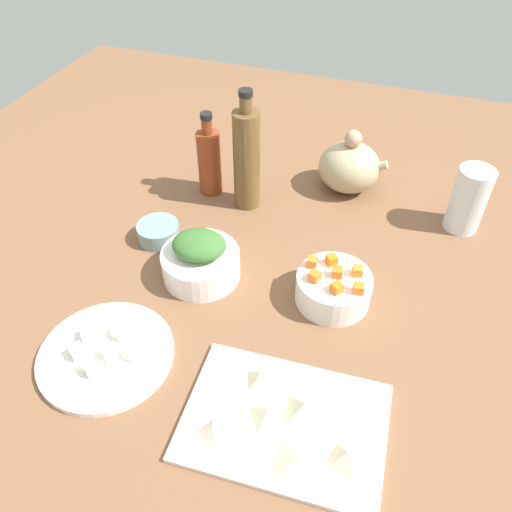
% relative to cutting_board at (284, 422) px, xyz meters
% --- Properties ---
extents(tabletop, '(1.90, 1.90, 0.03)m').
position_rel_cutting_board_xyz_m(tabletop, '(-0.15, 0.29, -0.02)').
color(tabletop, brown).
rests_on(tabletop, ground).
extents(cutting_board, '(0.32, 0.23, 0.01)m').
position_rel_cutting_board_xyz_m(cutting_board, '(0.00, 0.00, 0.00)').
color(cutting_board, white).
rests_on(cutting_board, tabletop).
extents(plate_tofu, '(0.23, 0.23, 0.01)m').
position_rel_cutting_board_xyz_m(plate_tofu, '(-0.32, 0.02, 0.00)').
color(plate_tofu, white).
rests_on(plate_tofu, tabletop).
extents(bowl_greens, '(0.15, 0.15, 0.06)m').
position_rel_cutting_board_xyz_m(bowl_greens, '(-0.25, 0.25, 0.02)').
color(bowl_greens, white).
rests_on(bowl_greens, tabletop).
extents(bowl_carrots, '(0.14, 0.14, 0.06)m').
position_rel_cutting_board_xyz_m(bowl_carrots, '(0.01, 0.27, 0.02)').
color(bowl_carrots, white).
rests_on(bowl_carrots, tabletop).
extents(bowl_small_side, '(0.09, 0.09, 0.04)m').
position_rel_cutting_board_xyz_m(bowl_small_side, '(-0.38, 0.32, 0.01)').
color(bowl_small_side, gray).
rests_on(bowl_small_side, tabletop).
extents(teapot, '(0.16, 0.14, 0.15)m').
position_rel_cutting_board_xyz_m(teapot, '(-0.04, 0.64, 0.06)').
color(teapot, tan).
rests_on(teapot, tabletop).
extents(bottle_0, '(0.05, 0.05, 0.20)m').
position_rel_cutting_board_xyz_m(bottle_0, '(-0.34, 0.52, 0.08)').
color(bottle_0, brown).
rests_on(bottle_0, tabletop).
extents(bottle_1, '(0.06, 0.06, 0.28)m').
position_rel_cutting_board_xyz_m(bottle_1, '(-0.24, 0.50, 0.11)').
color(bottle_1, brown).
rests_on(bottle_1, tabletop).
extents(drinking_glass_0, '(0.07, 0.07, 0.15)m').
position_rel_cutting_board_xyz_m(drinking_glass_0, '(0.23, 0.58, 0.07)').
color(drinking_glass_0, white).
rests_on(drinking_glass_0, tabletop).
extents(carrot_cube_0, '(0.02, 0.02, 0.02)m').
position_rel_cutting_board_xyz_m(carrot_cube_0, '(0.01, 0.28, 0.06)').
color(carrot_cube_0, orange).
rests_on(carrot_cube_0, bowl_carrots).
extents(carrot_cube_1, '(0.03, 0.03, 0.02)m').
position_rel_cutting_board_xyz_m(carrot_cube_1, '(0.02, 0.24, 0.06)').
color(carrot_cube_1, orange).
rests_on(carrot_cube_1, bowl_carrots).
extents(carrot_cube_2, '(0.02, 0.02, 0.02)m').
position_rel_cutting_board_xyz_m(carrot_cube_2, '(-0.04, 0.29, 0.06)').
color(carrot_cube_2, orange).
rests_on(carrot_cube_2, bowl_carrots).
extents(carrot_cube_3, '(0.02, 0.02, 0.02)m').
position_rel_cutting_board_xyz_m(carrot_cube_3, '(0.06, 0.25, 0.06)').
color(carrot_cube_3, orange).
rests_on(carrot_cube_3, bowl_carrots).
extents(carrot_cube_4, '(0.03, 0.03, 0.02)m').
position_rel_cutting_board_xyz_m(carrot_cube_4, '(-0.00, 0.31, 0.06)').
color(carrot_cube_4, orange).
rests_on(carrot_cube_4, bowl_carrots).
extents(carrot_cube_5, '(0.02, 0.02, 0.02)m').
position_rel_cutting_board_xyz_m(carrot_cube_5, '(-0.02, 0.26, 0.06)').
color(carrot_cube_5, orange).
rests_on(carrot_cube_5, bowl_carrots).
extents(carrot_cube_6, '(0.02, 0.02, 0.02)m').
position_rel_cutting_board_xyz_m(carrot_cube_6, '(0.05, 0.29, 0.06)').
color(carrot_cube_6, orange).
rests_on(carrot_cube_6, bowl_carrots).
extents(chopped_greens_mound, '(0.11, 0.10, 0.04)m').
position_rel_cutting_board_xyz_m(chopped_greens_mound, '(-0.25, 0.25, 0.08)').
color(chopped_greens_mound, '#3A6C2F').
rests_on(chopped_greens_mound, bowl_greens).
extents(tofu_cube_0, '(0.03, 0.03, 0.02)m').
position_rel_cutting_board_xyz_m(tofu_cube_0, '(-0.31, 0.06, 0.02)').
color(tofu_cube_0, white).
rests_on(tofu_cube_0, plate_tofu).
extents(tofu_cube_1, '(0.03, 0.03, 0.02)m').
position_rel_cutting_board_xyz_m(tofu_cube_1, '(-0.36, -0.00, 0.02)').
color(tofu_cube_1, silver).
rests_on(tofu_cube_1, plate_tofu).
extents(tofu_cube_2, '(0.03, 0.03, 0.02)m').
position_rel_cutting_board_xyz_m(tofu_cube_2, '(-0.36, 0.04, 0.02)').
color(tofu_cube_2, white).
rests_on(tofu_cube_2, plate_tofu).
extents(tofu_cube_3, '(0.03, 0.03, 0.02)m').
position_rel_cutting_board_xyz_m(tofu_cube_3, '(-0.32, -0.02, 0.02)').
color(tofu_cube_3, silver).
rests_on(tofu_cube_3, plate_tofu).
extents(tofu_cube_4, '(0.03, 0.03, 0.02)m').
position_rel_cutting_board_xyz_m(tofu_cube_4, '(-0.31, 0.01, 0.02)').
color(tofu_cube_4, white).
rests_on(tofu_cube_4, plate_tofu).
extents(tofu_cube_5, '(0.02, 0.02, 0.02)m').
position_rel_cutting_board_xyz_m(tofu_cube_5, '(-0.27, 0.03, 0.02)').
color(tofu_cube_5, white).
rests_on(tofu_cube_5, plate_tofu).
extents(dumpling_0, '(0.05, 0.05, 0.03)m').
position_rel_cutting_board_xyz_m(dumpling_0, '(-0.09, -0.05, 0.02)').
color(dumpling_0, beige).
rests_on(dumpling_0, cutting_board).
extents(dumpling_1, '(0.06, 0.05, 0.03)m').
position_rel_cutting_board_xyz_m(dumpling_1, '(-0.06, 0.05, 0.02)').
color(dumpling_1, beige).
rests_on(dumpling_1, cutting_board).
extents(dumpling_2, '(0.08, 0.08, 0.02)m').
position_rel_cutting_board_xyz_m(dumpling_2, '(0.03, -0.06, 0.02)').
color(dumpling_2, beige).
rests_on(dumpling_2, cutting_board).
extents(dumpling_3, '(0.08, 0.08, 0.03)m').
position_rel_cutting_board_xyz_m(dumpling_3, '(0.02, 0.02, 0.02)').
color(dumpling_3, beige).
rests_on(dumpling_3, cutting_board).
extents(dumpling_4, '(0.06, 0.06, 0.02)m').
position_rel_cutting_board_xyz_m(dumpling_4, '(-0.03, -0.00, 0.02)').
color(dumpling_4, beige).
rests_on(dumpling_4, cutting_board).
extents(dumpling_5, '(0.06, 0.06, 0.03)m').
position_rel_cutting_board_xyz_m(dumpling_5, '(0.10, -0.03, 0.02)').
color(dumpling_5, beige).
rests_on(dumpling_5, cutting_board).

